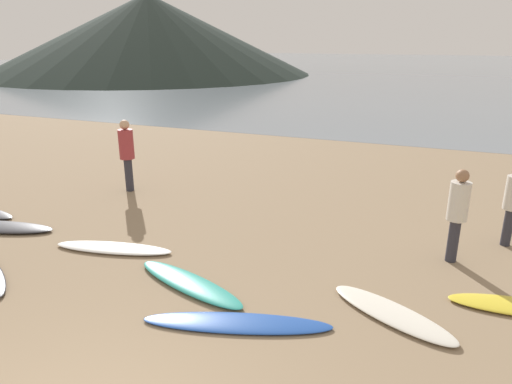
{
  "coord_description": "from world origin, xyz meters",
  "views": [
    {
      "loc": [
        2.85,
        -2.07,
        3.69
      ],
      "look_at": [
        -0.61,
        6.57,
        0.6
      ],
      "focal_mm": 32.67,
      "sensor_mm": 36.0,
      "label": 1
    }
  ],
  "objects_px": {
    "surfboard_6": "(392,313)",
    "surfboard_3": "(114,248)",
    "person_3": "(127,150)",
    "surfboard_5": "(237,323)",
    "person_1": "(458,208)",
    "surfboard_4": "(189,283)"
  },
  "relations": [
    {
      "from": "surfboard_6",
      "to": "surfboard_3",
      "type": "bearing_deg",
      "value": -155.99
    },
    {
      "from": "surfboard_5",
      "to": "person_1",
      "type": "xyz_separation_m",
      "value": [
        2.67,
        3.13,
        0.94
      ]
    },
    {
      "from": "surfboard_3",
      "to": "person_3",
      "type": "relative_size",
      "value": 1.23
    },
    {
      "from": "person_1",
      "to": "person_3",
      "type": "bearing_deg",
      "value": -165.71
    },
    {
      "from": "surfboard_4",
      "to": "surfboard_6",
      "type": "height_order",
      "value": "surfboard_4"
    },
    {
      "from": "surfboard_4",
      "to": "surfboard_6",
      "type": "bearing_deg",
      "value": 24.95
    },
    {
      "from": "surfboard_5",
      "to": "surfboard_6",
      "type": "bearing_deg",
      "value": 10.15
    },
    {
      "from": "person_3",
      "to": "surfboard_3",
      "type": "bearing_deg",
      "value": 58.11
    },
    {
      "from": "surfboard_4",
      "to": "surfboard_5",
      "type": "height_order",
      "value": "surfboard_4"
    },
    {
      "from": "surfboard_4",
      "to": "surfboard_6",
      "type": "relative_size",
      "value": 1.15
    },
    {
      "from": "surfboard_5",
      "to": "person_1",
      "type": "relative_size",
      "value": 1.57
    },
    {
      "from": "surfboard_5",
      "to": "person_3",
      "type": "height_order",
      "value": "person_3"
    },
    {
      "from": "person_3",
      "to": "person_1",
      "type": "bearing_deg",
      "value": 107.68
    },
    {
      "from": "person_3",
      "to": "surfboard_4",
      "type": "bearing_deg",
      "value": 72.7
    },
    {
      "from": "surfboard_5",
      "to": "surfboard_6",
      "type": "relative_size",
      "value": 1.33
    },
    {
      "from": "surfboard_6",
      "to": "person_3",
      "type": "relative_size",
      "value": 1.08
    },
    {
      "from": "surfboard_4",
      "to": "person_3",
      "type": "bearing_deg",
      "value": 154.95
    },
    {
      "from": "surfboard_4",
      "to": "person_3",
      "type": "height_order",
      "value": "person_3"
    },
    {
      "from": "surfboard_3",
      "to": "surfboard_6",
      "type": "height_order",
      "value": "surfboard_6"
    },
    {
      "from": "surfboard_3",
      "to": "surfboard_4",
      "type": "height_order",
      "value": "surfboard_4"
    },
    {
      "from": "surfboard_4",
      "to": "surfboard_5",
      "type": "bearing_deg",
      "value": -12.24
    },
    {
      "from": "surfboard_3",
      "to": "surfboard_5",
      "type": "relative_size",
      "value": 0.86
    }
  ]
}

